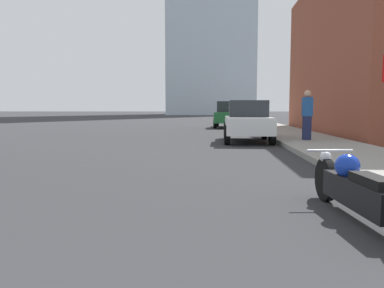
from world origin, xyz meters
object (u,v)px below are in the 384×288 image
at_px(parked_car_white, 247,121).
at_px(pedestrian, 307,114).
at_px(parked_car_green, 228,115).
at_px(motorcycle, 356,189).

xyz_separation_m(parked_car_white, pedestrian, (2.07, -0.79, 0.28)).
bearing_deg(parked_car_white, parked_car_green, 92.43).
bearing_deg(motorcycle, parked_car_green, 87.10).
bearing_deg(parked_car_green, parked_car_white, -84.93).
relative_size(parked_car_white, pedestrian, 2.20).
distance_m(motorcycle, parked_car_white, 10.27).
xyz_separation_m(motorcycle, parked_car_green, (-0.72, 21.54, 0.53)).
height_order(parked_car_white, parked_car_green, parked_car_green).
bearing_deg(pedestrian, motorcycle, -100.16).
bearing_deg(parked_car_green, pedestrian, -75.37).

